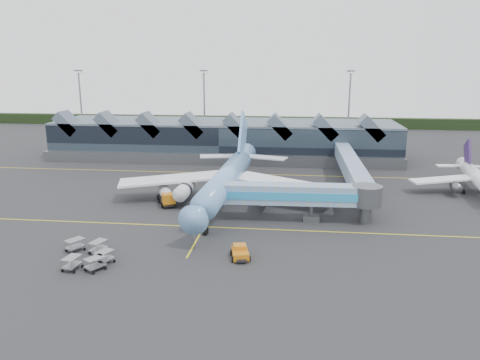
# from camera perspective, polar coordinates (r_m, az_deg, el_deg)

# --- Properties ---
(ground) EXTENTS (260.00, 260.00, 0.00)m
(ground) POSITION_cam_1_polar(r_m,az_deg,el_deg) (80.06, -3.33, -3.80)
(ground) COLOR #272729
(ground) RESTS_ON ground
(taxi_stripes) EXTENTS (120.00, 60.00, 0.01)m
(taxi_stripes) POSITION_cam_1_polar(r_m,az_deg,el_deg) (89.50, -2.24, -1.84)
(taxi_stripes) COLOR yellow
(taxi_stripes) RESTS_ON ground
(tree_line_far) EXTENTS (260.00, 4.00, 4.00)m
(tree_line_far) POSITION_cam_1_polar(r_m,az_deg,el_deg) (186.89, 2.44, 7.13)
(tree_line_far) COLOR black
(tree_line_far) RESTS_ON ground
(terminal) EXTENTS (90.00, 22.25, 12.52)m
(terminal) POSITION_cam_1_polar(r_m,az_deg,el_deg) (125.32, -1.96, 5.04)
(terminal) COLOR black
(terminal) RESTS_ON ground
(light_masts) EXTENTS (132.40, 42.56, 22.45)m
(light_masts) POSITION_cam_1_polar(r_m,az_deg,el_deg) (138.59, 9.83, 8.88)
(light_masts) COLOR gray
(light_masts) RESTS_ON ground
(main_airliner) EXTENTS (41.06, 47.24, 15.18)m
(main_airliner) POSITION_cam_1_polar(r_m,az_deg,el_deg) (84.53, -1.51, 0.33)
(main_airliner) COLOR #76B0EF
(main_airliner) RESTS_ON ground
(regional_jet) EXTENTS (25.50, 27.95, 9.59)m
(regional_jet) POSITION_cam_1_polar(r_m,az_deg,el_deg) (100.23, 27.08, 0.12)
(regional_jet) COLOR white
(regional_jet) RESTS_ON ground
(jet_bridge) EXTENTS (27.10, 4.75, 6.11)m
(jet_bridge) POSITION_cam_1_polar(r_m,az_deg,el_deg) (74.54, 7.86, -1.87)
(jet_bridge) COLOR #7B9CCE
(jet_bridge) RESTS_ON ground
(fuel_truck) EXTENTS (5.15, 8.36, 2.88)m
(fuel_truck) POSITION_cam_1_polar(r_m,az_deg,el_deg) (85.24, -9.05, -1.71)
(fuel_truck) COLOR black
(fuel_truck) RESTS_ON ground
(pushback_tug) EXTENTS (2.97, 4.03, 1.65)m
(pushback_tug) POSITION_cam_1_polar(r_m,az_deg,el_deg) (61.09, 0.01, -8.84)
(pushback_tug) COLOR #C16E12
(pushback_tug) RESTS_ON ground
(baggage_carts) EXTENTS (7.98, 8.29, 1.65)m
(baggage_carts) POSITION_cam_1_polar(r_m,az_deg,el_deg) (63.07, -17.92, -8.62)
(baggage_carts) COLOR gray
(baggage_carts) RESTS_ON ground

